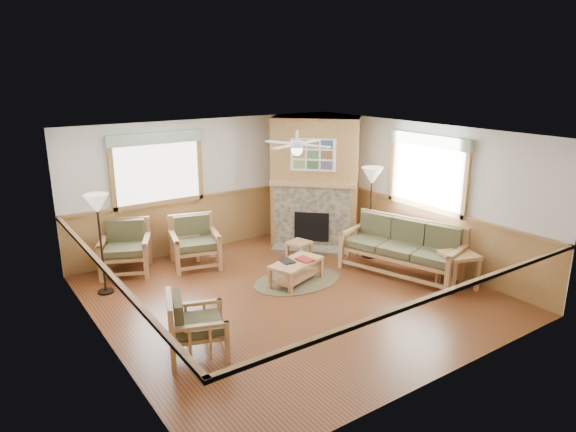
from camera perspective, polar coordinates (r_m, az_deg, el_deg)
floor at (r=8.73m, az=0.45°, el=-8.78°), size 6.00×6.00×0.01m
ceiling at (r=7.98m, az=0.49°, el=9.13°), size 6.00×6.00×0.01m
wall_back at (r=10.77m, az=-8.75°, el=3.48°), size 6.00×0.02×2.70m
wall_front at (r=6.18m, az=16.76°, el=-6.65°), size 6.00×0.02×2.70m
wall_left at (r=7.06m, az=-19.95°, el=-4.09°), size 0.02×6.00×2.70m
wall_right at (r=10.22m, az=14.40°, el=2.48°), size 0.02×6.00×2.70m
wainscot at (r=8.51m, az=0.46°, el=-5.39°), size 6.00×6.00×1.10m
fireplace at (r=11.03m, az=3.08°, el=3.95°), size 3.11×3.11×2.70m
window_back at (r=10.12m, az=-14.60°, el=9.13°), size 1.90×0.16×1.50m
window_right at (r=9.86m, az=15.60°, el=8.89°), size 0.16×1.90×1.50m
ceiling_fan at (r=8.40m, az=1.00°, el=9.20°), size 1.59×1.59×0.36m
sofa at (r=9.64m, az=12.47°, el=-3.53°), size 2.31×1.50×0.99m
armchair_back_left at (r=9.92m, az=-17.64°, el=-3.44°), size 1.13×1.13×0.96m
armchair_back_right at (r=9.92m, az=-10.30°, el=-2.93°), size 1.03×1.03×0.95m
armchair_left at (r=7.02m, az=-10.04°, el=-11.75°), size 0.95×0.95×0.84m
coffee_table at (r=9.11m, az=0.93°, el=-6.24°), size 1.13×0.81×0.41m
end_table_chairs at (r=10.34m, az=-11.49°, el=-3.34°), size 0.57×0.55×0.57m
end_table_sofa at (r=9.38m, az=18.37°, el=-5.73°), size 0.70×0.69×0.63m
footstool at (r=10.26m, az=1.23°, el=-3.80°), size 0.51×0.51×0.35m
braided_rug at (r=9.27m, az=1.04°, el=-7.17°), size 2.22×2.22×0.01m
floor_lamp_left at (r=9.04m, az=-20.06°, el=-2.99°), size 0.48×0.48×1.73m
floor_lamp_right at (r=10.26m, az=9.16°, el=0.36°), size 0.52×0.52×1.84m
book_red at (r=9.07m, az=1.89°, el=-4.77°), size 0.26×0.33×0.03m
book_dark at (r=9.00m, az=-0.11°, el=-4.96°), size 0.22×0.28×0.03m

